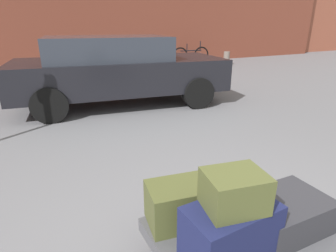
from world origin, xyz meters
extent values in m
cube|color=#4C4C51|center=(0.00, 0.00, 0.29)|extent=(1.26, 0.88, 0.10)
cylinder|color=black|center=(0.43, 0.30, 0.12)|extent=(0.24, 0.06, 0.24)
cylinder|color=black|center=(-0.43, 0.30, 0.12)|extent=(0.24, 0.06, 0.24)
cube|color=#191E47|center=(-0.29, -0.14, 0.52)|extent=(0.54, 0.32, 0.36)
cube|color=#4C5128|center=(-0.27, 0.27, 0.48)|extent=(0.71, 0.40, 0.29)
cube|color=#2D2D33|center=(0.22, -0.09, 0.45)|extent=(0.56, 0.42, 0.22)
cube|color=#4C5128|center=(-0.29, -0.14, 0.80)|extent=(0.36, 0.31, 0.21)
cube|color=black|center=(0.63, 4.63, 0.64)|extent=(4.52, 2.41, 0.64)
cube|color=#2D333D|center=(0.39, 4.67, 1.19)|extent=(2.61, 1.92, 0.46)
cylinder|color=black|center=(2.16, 5.26, 0.32)|extent=(0.67, 0.31, 0.64)
cylinder|color=black|center=(1.91, 3.58, 0.32)|extent=(0.67, 0.31, 0.64)
cylinder|color=black|center=(-0.65, 5.68, 0.32)|extent=(0.67, 0.31, 0.64)
cylinder|color=black|center=(-0.90, 4.00, 0.32)|extent=(0.67, 0.31, 0.64)
torus|color=black|center=(4.94, 9.67, 0.36)|extent=(0.72, 0.12, 0.72)
torus|color=black|center=(5.97, 9.57, 0.36)|extent=(0.72, 0.12, 0.72)
cylinder|color=black|center=(5.46, 9.62, 0.56)|extent=(1.00, 0.13, 0.04)
cylinder|color=black|center=(5.26, 9.64, 0.71)|extent=(0.04, 0.04, 0.30)
cylinder|color=black|center=(5.90, 9.58, 0.76)|extent=(0.04, 0.04, 0.40)
cylinder|color=#72665B|center=(2.13, 8.49, 0.29)|extent=(0.25, 0.25, 0.57)
cylinder|color=#72665B|center=(3.68, 8.49, 0.29)|extent=(0.25, 0.25, 0.57)
cylinder|color=#72665B|center=(5.08, 8.49, 0.29)|extent=(0.25, 0.25, 0.57)
cylinder|color=#72665B|center=(6.54, 8.49, 0.29)|extent=(0.25, 0.25, 0.57)
camera|label=1|loc=(-1.18, -1.11, 1.64)|focal=29.66mm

